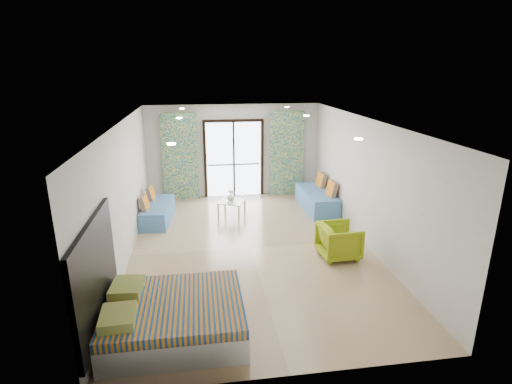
{
  "coord_description": "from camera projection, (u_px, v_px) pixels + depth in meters",
  "views": [
    {
      "loc": [
        -1.02,
        -7.74,
        3.73
      ],
      "look_at": [
        0.16,
        0.33,
        1.15
      ],
      "focal_mm": 28.0,
      "sensor_mm": 36.0,
      "label": 1
    }
  ],
  "objects": [
    {
      "name": "floor",
      "position": [
        251.0,
        248.0,
        8.57
      ],
      "size": [
        5.0,
        7.5,
        0.01
      ],
      "primitive_type": null,
      "color": "#9B7D5C",
      "rests_on": "ground"
    },
    {
      "name": "ceiling",
      "position": [
        250.0,
        121.0,
        7.75
      ],
      "size": [
        5.0,
        7.5,
        0.01
      ],
      "primitive_type": null,
      "color": "silver",
      "rests_on": "ground"
    },
    {
      "name": "wall_back",
      "position": [
        234.0,
        151.0,
        11.7
      ],
      "size": [
        5.0,
        0.01,
        2.7
      ],
      "primitive_type": null,
      "color": "silver",
      "rests_on": "ground"
    },
    {
      "name": "wall_front",
      "position": [
        293.0,
        281.0,
        4.62
      ],
      "size": [
        5.0,
        0.01,
        2.7
      ],
      "primitive_type": null,
      "color": "silver",
      "rests_on": "ground"
    },
    {
      "name": "wall_left",
      "position": [
        124.0,
        193.0,
        7.81
      ],
      "size": [
        0.01,
        7.5,
        2.7
      ],
      "primitive_type": null,
      "color": "silver",
      "rests_on": "ground"
    },
    {
      "name": "wall_right",
      "position": [
        366.0,
        183.0,
        8.51
      ],
      "size": [
        0.01,
        7.5,
        2.7
      ],
      "primitive_type": null,
      "color": "silver",
      "rests_on": "ground"
    },
    {
      "name": "balcony_door",
      "position": [
        234.0,
        154.0,
        11.7
      ],
      "size": [
        1.76,
        0.08,
        2.28
      ],
      "color": "black",
      "rests_on": "floor"
    },
    {
      "name": "balcony_rail",
      "position": [
        234.0,
        164.0,
        11.8
      ],
      "size": [
        1.52,
        0.03,
        0.04
      ],
      "primitive_type": "cube",
      "color": "#595451",
      "rests_on": "balcony_door"
    },
    {
      "name": "curtain_left",
      "position": [
        180.0,
        157.0,
        11.34
      ],
      "size": [
        1.0,
        0.1,
        2.5
      ],
      "primitive_type": "cube",
      "color": "white",
      "rests_on": "floor"
    },
    {
      "name": "curtain_right",
      "position": [
        287.0,
        154.0,
        11.77
      ],
      "size": [
        1.0,
        0.1,
        2.5
      ],
      "primitive_type": "cube",
      "color": "white",
      "rests_on": "floor"
    },
    {
      "name": "downlight_a",
      "position": [
        171.0,
        144.0,
        5.68
      ],
      "size": [
        0.12,
        0.12,
        0.02
      ],
      "primitive_type": "cylinder",
      "color": "#FFE0B2",
      "rests_on": "ceiling"
    },
    {
      "name": "downlight_b",
      "position": [
        358.0,
        139.0,
        6.07
      ],
      "size": [
        0.12,
        0.12,
        0.02
      ],
      "primitive_type": "cylinder",
      "color": "#FFE0B2",
      "rests_on": "ceiling"
    },
    {
      "name": "downlight_c",
      "position": [
        179.0,
        118.0,
        8.51
      ],
      "size": [
        0.12,
        0.12,
        0.02
      ],
      "primitive_type": "cylinder",
      "color": "#FFE0B2",
      "rests_on": "ceiling"
    },
    {
      "name": "downlight_d",
      "position": [
        306.0,
        116.0,
        8.9
      ],
      "size": [
        0.12,
        0.12,
        0.02
      ],
      "primitive_type": "cylinder",
      "color": "#FFE0B2",
      "rests_on": "ceiling"
    },
    {
      "name": "downlight_e",
      "position": [
        182.0,
        109.0,
        10.4
      ],
      "size": [
        0.12,
        0.12,
        0.02
      ],
      "primitive_type": "cylinder",
      "color": "#FFE0B2",
      "rests_on": "ceiling"
    },
    {
      "name": "downlight_f",
      "position": [
        287.0,
        107.0,
        10.79
      ],
      "size": [
        0.12,
        0.12,
        0.02
      ],
      "primitive_type": "cylinder",
      "color": "#FFE0B2",
      "rests_on": "ceiling"
    },
    {
      "name": "headboard",
      "position": [
        96.0,
        275.0,
        5.36
      ],
      "size": [
        0.06,
        2.1,
        1.5
      ],
      "primitive_type": "cube",
      "color": "black",
      "rests_on": "floor"
    },
    {
      "name": "switch_plate",
      "position": [
        113.0,
        237.0,
        6.54
      ],
      "size": [
        0.02,
        0.1,
        0.1
      ],
      "primitive_type": "cube",
      "color": "silver",
      "rests_on": "wall_left"
    },
    {
      "name": "bed",
      "position": [
        174.0,
        317.0,
        5.73
      ],
      "size": [
        1.95,
        1.6,
        0.67
      ],
      "color": "silver",
      "rests_on": "floor"
    },
    {
      "name": "daybed_left",
      "position": [
        157.0,
        211.0,
        10.0
      ],
      "size": [
        0.78,
        1.67,
        0.8
      ],
      "rotation": [
        0.0,
        0.0,
        -0.09
      ],
      "color": "#4979B0",
      "rests_on": "floor"
    },
    {
      "name": "daybed_right",
      "position": [
        317.0,
        199.0,
        10.83
      ],
      "size": [
        0.75,
        1.84,
        0.9
      ],
      "rotation": [
        0.0,
        0.0,
        0.02
      ],
      "color": "#4979B0",
      "rests_on": "floor"
    },
    {
      "name": "coffee_table",
      "position": [
        232.0,
        202.0,
        10.29
      ],
      "size": [
        0.82,
        0.82,
        0.72
      ],
      "rotation": [
        0.0,
        0.0,
        -0.39
      ],
      "color": "silver",
      "rests_on": "floor"
    },
    {
      "name": "vase",
      "position": [
        231.0,
        197.0,
        10.27
      ],
      "size": [
        0.22,
        0.23,
        0.2
      ],
      "primitive_type": "imported",
      "rotation": [
        0.0,
        0.0,
        0.12
      ],
      "color": "white",
      "rests_on": "coffee_table"
    },
    {
      "name": "armchair",
      "position": [
        339.0,
        239.0,
        8.05
      ],
      "size": [
        0.75,
        0.8,
        0.77
      ],
      "primitive_type": "imported",
      "rotation": [
        0.0,
        0.0,
        1.64
      ],
      "color": "#95A915",
      "rests_on": "floor"
    }
  ]
}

